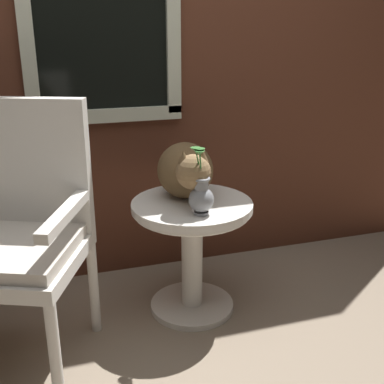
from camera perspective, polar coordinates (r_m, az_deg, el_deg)
ground_plane at (r=2.30m, az=-2.22°, el=-16.63°), size 6.00×6.00×0.00m
back_wall at (r=2.56m, az=-7.18°, el=18.05°), size 4.00×0.07×2.60m
wicker_side_table at (r=2.30m, az=0.00°, el=-5.12°), size 0.57×0.57×0.57m
wicker_chair at (r=2.07m, az=-20.31°, el=-3.67°), size 0.72×0.70×1.07m
cat at (r=2.25m, az=-0.70°, el=2.56°), size 0.29×0.59×0.27m
pewter_vase_with_ivy at (r=2.07m, az=1.09°, el=-0.29°), size 0.11×0.11×0.30m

